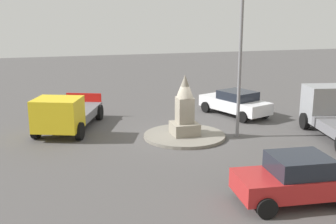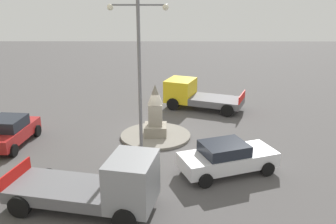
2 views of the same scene
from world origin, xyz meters
name	(u,v)px [view 1 (image 1 of 2)]	position (x,y,z in m)	size (l,w,h in m)	color
ground_plane	(184,137)	(0.00, 0.00, 0.00)	(80.00, 80.00, 0.00)	#4F4C4C
traffic_island	(184,136)	(0.00, 0.00, 0.07)	(3.94, 3.94, 0.15)	gray
monument	(185,110)	(0.00, 0.00, 1.37)	(1.24, 1.24, 2.90)	gray
streetlamp	(241,40)	(0.61, 2.49, 4.65)	(2.72, 0.28, 7.79)	slate
car_white_far_side	(235,103)	(-3.37, 4.23, 0.76)	(4.69, 3.15, 1.47)	silver
car_red_approaching	(297,179)	(7.70, 1.18, 0.79)	(2.27, 4.00, 1.55)	#B22323
truck_grey_parked_left	(336,115)	(1.69, 7.22, 1.03)	(5.87, 3.30, 2.25)	gray
truck_yellow_parked_right	(65,114)	(-2.51, -5.45, 0.94)	(5.68, 3.92, 1.94)	yellow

